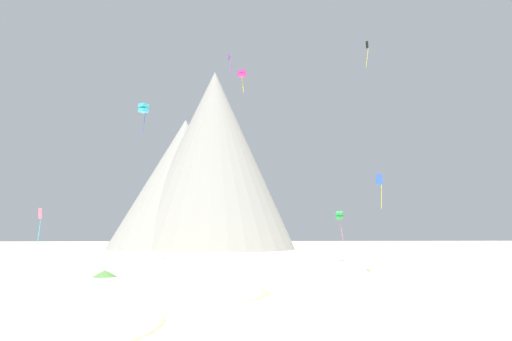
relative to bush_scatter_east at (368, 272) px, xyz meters
The scene contains 15 objects.
ground_plane 23.89m from the bush_scatter_east, 125.95° to the right, with size 400.00×400.00×0.00m, color beige.
dune_foreground_left 9.92m from the bush_scatter_east, 165.81° to the right, with size 25.35×16.20×2.71m, color beige.
dune_foreground_right 21.95m from the bush_scatter_east, 148.53° to the right, with size 16.94×13.59×2.05m, color #C6B284.
dune_midground 35.15m from the bush_scatter_east, 140.91° to the right, with size 21.33×15.76×2.02m, color #CCBA8E.
bush_scatter_east is the anchor object (origin of this frame).
bush_mid_center 23.07m from the bush_scatter_east, 151.67° to the right, with size 1.26×1.26×0.54m, color #568442.
bush_near_left 28.54m from the bush_scatter_east, behind, with size 2.66×2.66×0.73m, color #477238.
rock_massif 84.87m from the bush_scatter_east, 105.91° to the left, with size 64.67×58.49×51.16m.
kite_cyan_mid 45.19m from the bush_scatter_east, 140.72° to the left, with size 1.77×1.77×4.76m.
kite_magenta_mid 30.12m from the bush_scatter_east, 147.10° to the left, with size 1.17×1.17×3.04m.
kite_violet_high 41.53m from the bush_scatter_east, 126.12° to the left, with size 0.64×1.25×3.28m.
kite_black_high 47.60m from the bush_scatter_east, 70.39° to the left, with size 0.56×0.82×4.88m.
kite_blue_low 20.55m from the bush_scatter_east, 65.54° to the left, with size 1.06×0.59×5.13m.
kite_rainbow_low 43.97m from the bush_scatter_east, 160.49° to the left, with size 0.52×0.51×5.10m.
kite_green_low 25.20m from the bush_scatter_east, 82.77° to the left, with size 1.42×1.47×4.95m.
Camera 1 is at (-1.46, -30.00, 4.82)m, focal length 31.64 mm.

